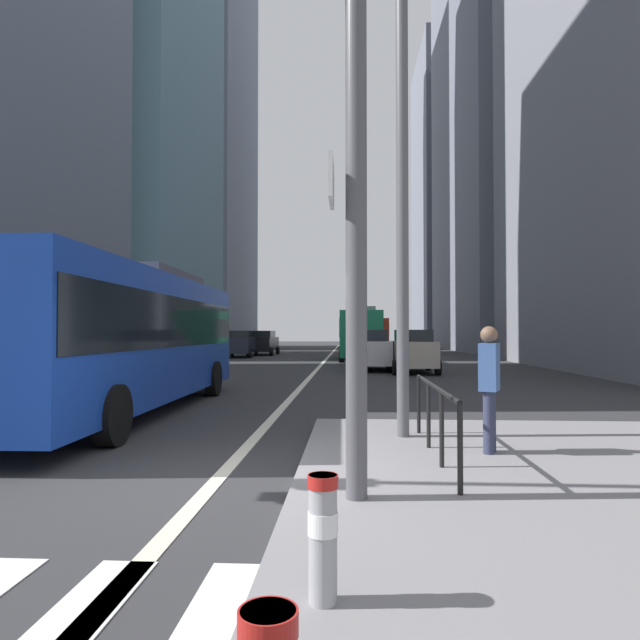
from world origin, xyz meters
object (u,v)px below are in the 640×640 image
(car_oncoming_mid, at_px, (264,343))
(car_oncoming_far, at_px, (241,344))
(city_bus_red_receding, at_px, (361,332))
(car_receding_near, at_px, (413,351))
(street_lamp_post, at_px, (402,123))
(pedestrian_waiting, at_px, (489,382))
(traffic_signal_gantry, at_px, (138,114))
(city_bus_blue_oncoming, at_px, (126,332))
(city_bus_red_distant, at_px, (372,332))
(car_receding_far, at_px, (371,350))
(bollard_left, at_px, (323,531))

(car_oncoming_mid, xyz_separation_m, car_oncoming_far, (-1.08, -3.78, -0.00))
(city_bus_red_receding, relative_size, car_receding_near, 2.61)
(car_receding_near, relative_size, street_lamp_post, 0.55)
(city_bus_red_receding, xyz_separation_m, street_lamp_post, (0.19, -27.95, 3.45))
(city_bus_red_receding, bearing_deg, car_receding_near, -79.66)
(car_oncoming_mid, height_order, pedestrian_waiting, car_oncoming_mid)
(traffic_signal_gantry, height_order, pedestrian_waiting, traffic_signal_gantry)
(city_bus_red_receding, bearing_deg, car_oncoming_mid, 137.93)
(traffic_signal_gantry, bearing_deg, city_bus_blue_oncoming, 113.54)
(city_bus_red_receding, relative_size, traffic_signal_gantry, 1.69)
(city_bus_red_distant, xyz_separation_m, street_lamp_post, (-1.26, -46.34, 3.45))
(city_bus_blue_oncoming, bearing_deg, city_bus_red_receding, 76.91)
(car_receding_near, relative_size, traffic_signal_gantry, 0.65)
(city_bus_blue_oncoming, xyz_separation_m, car_receding_far, (6.08, 14.38, -0.85))
(car_receding_near, distance_m, car_receding_far, 2.32)
(car_oncoming_mid, xyz_separation_m, car_receding_near, (9.82, -18.72, -0.00))
(city_bus_red_distant, xyz_separation_m, car_receding_far, (-1.13, -28.77, -0.85))
(traffic_signal_gantry, distance_m, street_lamp_post, 4.71)
(car_oncoming_mid, bearing_deg, traffic_signal_gantry, -82.89)
(traffic_signal_gantry, bearing_deg, bollard_left, -46.26)
(city_bus_red_distant, distance_m, car_oncoming_far, 18.36)
(city_bus_blue_oncoming, bearing_deg, street_lamp_post, -28.23)
(city_bus_blue_oncoming, distance_m, car_oncoming_mid, 31.75)
(city_bus_blue_oncoming, relative_size, car_receding_far, 2.51)
(city_bus_red_receding, xyz_separation_m, car_oncoming_far, (-8.75, 3.14, -0.85))
(car_receding_near, relative_size, bollard_left, 5.52)
(street_lamp_post, relative_size, pedestrian_waiting, 4.51)
(city_bus_blue_oncoming, height_order, city_bus_red_distant, same)
(city_bus_blue_oncoming, bearing_deg, car_receding_far, 67.08)
(city_bus_red_receding, height_order, traffic_signal_gantry, traffic_signal_gantry)
(city_bus_blue_oncoming, relative_size, car_oncoming_far, 2.36)
(car_receding_far, bearing_deg, car_receding_near, -37.78)
(car_oncoming_mid, distance_m, traffic_signal_gantry, 38.67)
(car_receding_near, bearing_deg, bollard_left, -97.83)
(city_bus_blue_oncoming, bearing_deg, car_oncoming_mid, 93.45)
(car_oncoming_far, distance_m, traffic_signal_gantry, 35.10)
(city_bus_red_distant, distance_m, pedestrian_waiting, 47.48)
(car_receding_near, relative_size, car_receding_far, 1.00)
(car_oncoming_mid, height_order, traffic_signal_gantry, traffic_signal_gantry)
(car_receding_near, distance_m, bollard_left, 21.89)
(city_bus_blue_oncoming, relative_size, city_bus_red_distant, 0.98)
(city_bus_red_receding, relative_size, city_bus_red_distant, 1.02)
(street_lamp_post, bearing_deg, car_oncoming_far, 106.04)
(car_oncoming_mid, relative_size, bollard_left, 5.83)
(car_receding_near, height_order, pedestrian_waiting, car_receding_near)
(car_oncoming_mid, height_order, car_oncoming_far, same)
(city_bus_red_receding, xyz_separation_m, city_bus_red_distant, (1.45, 18.38, -0.00))
(car_receding_near, distance_m, street_lamp_post, 16.83)
(pedestrian_waiting, bearing_deg, car_oncoming_mid, 103.97)
(city_bus_blue_oncoming, relative_size, car_receding_near, 2.50)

